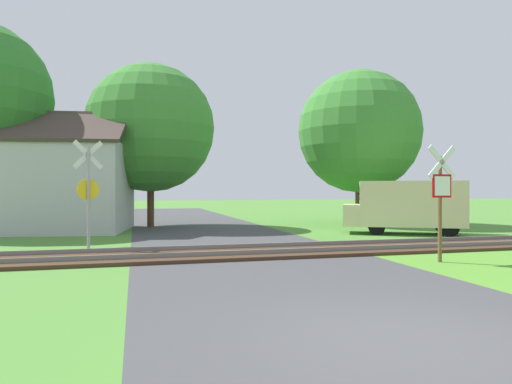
{
  "coord_description": "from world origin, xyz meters",
  "views": [
    {
      "loc": [
        -3.18,
        -4.92,
        1.85
      ],
      "look_at": [
        0.5,
        8.89,
        1.8
      ],
      "focal_mm": 32.0,
      "sensor_mm": 36.0,
      "label": 1
    }
  ],
  "objects": [
    {
      "name": "mail_truck",
      "position": [
        7.96,
        12.1,
        1.24
      ],
      "size": [
        5.21,
        3.88,
        2.24
      ],
      "rotation": [
        0.0,
        0.0,
        1.1
      ],
      "color": "beige",
      "rests_on": "ground"
    },
    {
      "name": "tree_right",
      "position": [
        8.74,
        17.8,
        5.07
      ],
      "size": [
        6.68,
        6.68,
        8.41
      ],
      "color": "#513823",
      "rests_on": "ground"
    },
    {
      "name": "rail_track",
      "position": [
        0.0,
        7.89,
        0.06
      ],
      "size": [
        60.0,
        2.6,
        0.22
      ],
      "color": "#422D1E",
      "rests_on": "ground"
    },
    {
      "name": "road_asphalt",
      "position": [
        0.0,
        2.0,
        0.0
      ],
      "size": [
        6.61,
        80.0,
        0.01
      ],
      "primitive_type": "cube",
      "color": "#424244",
      "rests_on": "ground"
    },
    {
      "name": "stop_sign_near",
      "position": [
        4.43,
        5.17,
        1.75
      ],
      "size": [
        0.88,
        0.17,
        3.02
      ],
      "rotation": [
        0.0,
        0.0,
        3.24
      ],
      "color": "brown",
      "rests_on": "ground"
    },
    {
      "name": "house",
      "position": [
        -7.37,
        17.5,
        2.1
      ],
      "size": [
        8.77,
        6.55,
        5.45
      ],
      "rotation": [
        0.0,
        0.0,
        -0.15
      ],
      "color": "#B7B7BC",
      "rests_on": "ground"
    },
    {
      "name": "crossing_sign_far",
      "position": [
        -4.53,
        9.59,
        1.92
      ],
      "size": [
        0.85,
        0.26,
        3.36
      ],
      "rotation": [
        0.0,
        0.0,
        0.27
      ],
      "color": "#9E9EA5",
      "rests_on": "ground"
    },
    {
      "name": "ground_plane",
      "position": [
        0.0,
        0.0,
        0.0
      ],
      "size": [
        160.0,
        160.0,
        0.0
      ],
      "primitive_type": "plane",
      "color": "#4C8433"
    },
    {
      "name": "tree_center",
      "position": [
        -2.4,
        18.78,
        5.0
      ],
      "size": [
        6.46,
        6.46,
        8.24
      ],
      "color": "#513823",
      "rests_on": "ground"
    }
  ]
}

